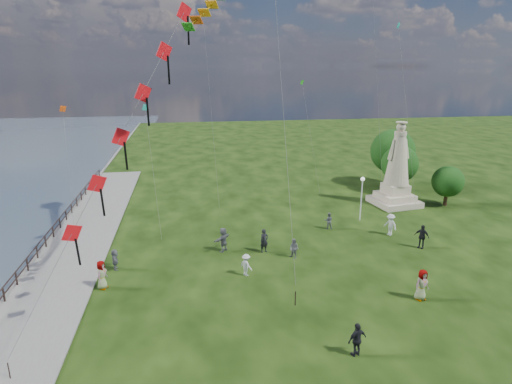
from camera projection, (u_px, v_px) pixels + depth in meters
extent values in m
cube|color=slate|center=(26.00, 275.00, 28.96)|extent=(0.30, 160.00, 0.60)
cube|color=slate|center=(56.00, 283.00, 27.38)|extent=(5.00, 60.00, 0.10)
cylinder|color=black|center=(4.00, 295.00, 25.01)|extent=(0.11, 0.11, 1.00)
cylinder|color=black|center=(16.00, 279.00, 26.90)|extent=(0.11, 0.11, 1.00)
cylinder|color=black|center=(27.00, 265.00, 28.79)|extent=(0.11, 0.11, 1.00)
cylinder|color=black|center=(37.00, 253.00, 30.69)|extent=(0.11, 0.11, 1.00)
cylinder|color=black|center=(46.00, 242.00, 32.58)|extent=(0.11, 0.11, 1.00)
cylinder|color=black|center=(53.00, 232.00, 34.48)|extent=(0.11, 0.11, 1.00)
cylinder|color=black|center=(60.00, 224.00, 36.37)|extent=(0.11, 0.11, 1.00)
cylinder|color=black|center=(66.00, 216.00, 38.26)|extent=(0.11, 0.11, 1.00)
cylinder|color=black|center=(72.00, 209.00, 40.16)|extent=(0.11, 0.11, 1.00)
cylinder|color=black|center=(77.00, 202.00, 42.05)|extent=(0.11, 0.11, 1.00)
cylinder|color=black|center=(81.00, 197.00, 43.94)|extent=(0.11, 0.11, 1.00)
cylinder|color=black|center=(86.00, 191.00, 45.84)|extent=(0.11, 0.11, 1.00)
cylinder|color=black|center=(89.00, 186.00, 47.73)|extent=(0.11, 0.11, 1.00)
cylinder|color=black|center=(93.00, 182.00, 49.62)|extent=(0.11, 0.11, 1.00)
cylinder|color=black|center=(96.00, 177.00, 51.52)|extent=(0.11, 0.11, 1.00)
cylinder|color=black|center=(99.00, 173.00, 53.41)|extent=(0.11, 0.11, 1.00)
cube|color=black|center=(26.00, 259.00, 28.66)|extent=(0.06, 52.00, 0.06)
cube|color=black|center=(27.00, 264.00, 28.78)|extent=(0.06, 52.00, 0.06)
cube|color=tan|center=(394.00, 202.00, 42.99)|extent=(4.61, 4.61, 0.58)
cube|color=tan|center=(395.00, 196.00, 42.83)|extent=(3.51, 3.51, 0.58)
cube|color=tan|center=(395.00, 189.00, 42.61)|extent=(2.41, 2.41, 0.97)
cylinder|color=tan|center=(401.00, 133.00, 41.05)|extent=(1.32, 1.32, 0.39)
sphere|color=tan|center=(401.00, 127.00, 40.88)|extent=(0.89, 0.89, 0.89)
cylinder|color=tan|center=(402.00, 122.00, 40.75)|extent=(1.07, 1.07, 0.10)
cylinder|color=silver|center=(361.00, 201.00, 38.11)|extent=(0.11, 0.11, 3.74)
sphere|color=white|center=(363.00, 179.00, 37.55)|extent=(0.37, 0.37, 0.37)
cylinder|color=#382314|center=(398.00, 184.00, 46.93)|extent=(0.36, 0.36, 1.97)
sphere|color=#13370F|center=(400.00, 164.00, 46.31)|extent=(3.95, 3.95, 3.95)
cylinder|color=#382314|center=(446.00, 198.00, 42.56)|extent=(0.36, 0.36, 1.53)
sphere|color=#13370F|center=(448.00, 181.00, 42.07)|extent=(3.07, 3.07, 3.07)
cylinder|color=#382314|center=(391.00, 175.00, 49.61)|extent=(0.36, 0.36, 2.50)
sphere|color=#13370F|center=(393.00, 151.00, 48.82)|extent=(4.99, 4.99, 4.99)
imported|color=#595960|center=(294.00, 249.00, 30.81)|extent=(0.82, 0.81, 1.47)
imported|color=silver|center=(246.00, 265.00, 28.25)|extent=(1.00, 1.09, 1.52)
imported|color=black|center=(357.00, 340.00, 20.34)|extent=(1.13, 0.81, 1.74)
imported|color=#595960|center=(422.00, 285.00, 25.26)|extent=(1.05, 0.80, 1.92)
imported|color=#595960|center=(115.00, 259.00, 29.11)|extent=(0.80, 1.45, 1.48)
imported|color=black|center=(264.00, 241.00, 31.76)|extent=(0.77, 0.63, 1.82)
imported|color=#595960|center=(329.00, 221.00, 36.45)|extent=(0.78, 0.57, 1.44)
imported|color=silver|center=(390.00, 225.00, 35.01)|extent=(1.07, 1.32, 1.82)
imported|color=black|center=(422.00, 236.00, 32.50)|extent=(1.16, 1.19, 1.87)
imported|color=#595960|center=(102.00, 275.00, 26.53)|extent=(0.80, 1.03, 1.86)
imported|color=#595960|center=(223.00, 240.00, 31.95)|extent=(1.71, 1.77, 1.85)
cylinder|color=black|center=(9.00, 372.00, 18.83)|extent=(0.06, 0.06, 0.90)
cube|color=red|center=(72.00, 233.00, 20.10)|extent=(0.87, 0.64, 1.03)
cube|color=black|center=(78.00, 252.00, 20.30)|extent=(0.10, 0.28, 1.48)
cube|color=red|center=(97.00, 184.00, 20.71)|extent=(0.87, 0.64, 1.03)
cube|color=black|center=(103.00, 203.00, 20.92)|extent=(0.10, 0.28, 1.48)
cube|color=red|center=(121.00, 137.00, 21.33)|extent=(0.87, 0.64, 1.03)
cube|color=black|center=(126.00, 156.00, 21.53)|extent=(0.10, 0.28, 1.48)
cube|color=red|center=(143.00, 93.00, 21.94)|extent=(0.87, 0.64, 1.03)
cube|color=black|center=(148.00, 112.00, 22.14)|extent=(0.10, 0.28, 1.48)
cube|color=red|center=(164.00, 51.00, 22.55)|extent=(0.87, 0.64, 1.03)
cube|color=black|center=(169.00, 70.00, 22.75)|extent=(0.10, 0.28, 1.48)
cube|color=red|center=(184.00, 12.00, 23.17)|extent=(0.87, 0.64, 1.03)
cube|color=black|center=(188.00, 31.00, 23.37)|extent=(0.10, 0.28, 1.48)
cylinder|color=black|center=(295.00, 298.00, 24.77)|extent=(0.06, 0.06, 0.90)
cube|color=#F5A214|center=(212.00, 5.00, 19.29)|extent=(0.65, 0.68, 0.28)
cube|color=#F5A214|center=(204.00, 13.00, 18.92)|extent=(0.63, 0.68, 0.29)
cube|color=#E7490F|center=(196.00, 20.00, 18.54)|extent=(0.61, 0.67, 0.30)
cube|color=#21911A|center=(188.00, 27.00, 18.16)|extent=(0.60, 0.66, 0.31)
cube|color=teal|center=(145.00, 107.00, 35.76)|extent=(0.51, 0.39, 0.57)
cylinder|color=#595959|center=(153.00, 172.00, 34.89)|extent=(1.02, 5.01, 10.02)
cylinder|color=#595959|center=(377.00, 82.00, 43.41)|extent=(1.02, 5.02, 23.62)
cylinder|color=#595959|center=(209.00, 88.00, 40.57)|extent=(1.02, 5.02, 22.63)
cube|color=#21911A|center=(302.00, 82.00, 47.13)|extent=(0.51, 0.39, 0.57)
cylinder|color=#595959|center=(311.00, 138.00, 46.49)|extent=(1.02, 5.02, 11.63)
cube|color=#E7490F|center=(63.00, 109.00, 35.64)|extent=(0.51, 0.39, 0.57)
cylinder|color=#595959|center=(69.00, 173.00, 34.75)|extent=(1.02, 5.01, 9.93)
cube|color=teal|center=(398.00, 25.00, 41.15)|extent=(0.51, 0.39, 0.57)
cylinder|color=#595959|center=(407.00, 118.00, 41.28)|extent=(1.02, 5.02, 17.11)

